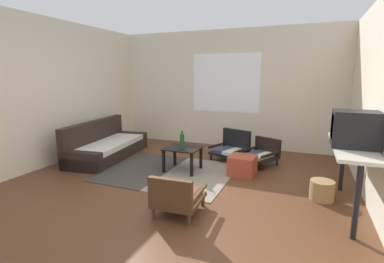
{
  "coord_description": "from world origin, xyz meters",
  "views": [
    {
      "loc": [
        1.81,
        -3.5,
        1.65
      ],
      "look_at": [
        0.03,
        0.85,
        0.74
      ],
      "focal_mm": 26.64,
      "sensor_mm": 36.0,
      "label": 1
    }
  ],
  "objects_px": {
    "ottoman_orange": "(242,166)",
    "console_shelf": "(351,152)",
    "armchair_striped_foreground": "(177,196)",
    "armchair_corner": "(262,153)",
    "glass_bottle": "(182,141)",
    "couch": "(106,146)",
    "clay_vase": "(350,131)",
    "armchair_by_window": "(232,147)",
    "wicker_basket": "(322,190)",
    "coffee_table": "(183,152)",
    "crt_television": "(355,129)"
  },
  "relations": [
    {
      "from": "ottoman_orange",
      "to": "console_shelf",
      "type": "height_order",
      "value": "console_shelf"
    },
    {
      "from": "armchair_striped_foreground",
      "to": "armchair_corner",
      "type": "xyz_separation_m",
      "value": [
        0.63,
        2.42,
        -0.02
      ]
    },
    {
      "from": "armchair_striped_foreground",
      "to": "glass_bottle",
      "type": "bearing_deg",
      "value": 111.72
    },
    {
      "from": "couch",
      "to": "console_shelf",
      "type": "xyz_separation_m",
      "value": [
        4.34,
        -0.83,
        0.52
      ]
    },
    {
      "from": "glass_bottle",
      "to": "couch",
      "type": "bearing_deg",
      "value": 171.04
    },
    {
      "from": "console_shelf",
      "to": "clay_vase",
      "type": "distance_m",
      "value": 0.35
    },
    {
      "from": "armchair_striped_foreground",
      "to": "glass_bottle",
      "type": "xyz_separation_m",
      "value": [
        -0.57,
        1.44,
        0.32
      ]
    },
    {
      "from": "ottoman_orange",
      "to": "glass_bottle",
      "type": "bearing_deg",
      "value": -165.42
    },
    {
      "from": "clay_vase",
      "to": "ottoman_orange",
      "type": "bearing_deg",
      "value": 160.62
    },
    {
      "from": "armchair_by_window",
      "to": "console_shelf",
      "type": "xyz_separation_m",
      "value": [
        1.88,
        -1.62,
        0.5
      ]
    },
    {
      "from": "armchair_by_window",
      "to": "glass_bottle",
      "type": "relative_size",
      "value": 2.49
    },
    {
      "from": "console_shelf",
      "to": "wicker_basket",
      "type": "relative_size",
      "value": 4.79
    },
    {
      "from": "console_shelf",
      "to": "wicker_basket",
      "type": "distance_m",
      "value": 0.71
    },
    {
      "from": "armchair_by_window",
      "to": "wicker_basket",
      "type": "bearing_deg",
      "value": -41.04
    },
    {
      "from": "ottoman_orange",
      "to": "wicker_basket",
      "type": "relative_size",
      "value": 1.34
    },
    {
      "from": "coffee_table",
      "to": "clay_vase",
      "type": "relative_size",
      "value": 1.93
    },
    {
      "from": "crt_television",
      "to": "glass_bottle",
      "type": "height_order",
      "value": "crt_television"
    },
    {
      "from": "coffee_table",
      "to": "clay_vase",
      "type": "bearing_deg",
      "value": -7.65
    },
    {
      "from": "armchair_by_window",
      "to": "armchair_striped_foreground",
      "type": "height_order",
      "value": "armchair_by_window"
    },
    {
      "from": "armchair_striped_foreground",
      "to": "ottoman_orange",
      "type": "bearing_deg",
      "value": 76.01
    },
    {
      "from": "crt_television",
      "to": "armchair_striped_foreground",
      "type": "bearing_deg",
      "value": -156.72
    },
    {
      "from": "armchair_corner",
      "to": "crt_television",
      "type": "height_order",
      "value": "crt_television"
    },
    {
      "from": "couch",
      "to": "glass_bottle",
      "type": "xyz_separation_m",
      "value": [
        1.86,
        -0.29,
        0.33
      ]
    },
    {
      "from": "crt_television",
      "to": "clay_vase",
      "type": "relative_size",
      "value": 1.56
    },
    {
      "from": "coffee_table",
      "to": "crt_television",
      "type": "distance_m",
      "value": 2.69
    },
    {
      "from": "armchair_by_window",
      "to": "clay_vase",
      "type": "bearing_deg",
      "value": -35.71
    },
    {
      "from": "armchair_by_window",
      "to": "console_shelf",
      "type": "height_order",
      "value": "console_shelf"
    },
    {
      "from": "console_shelf",
      "to": "glass_bottle",
      "type": "distance_m",
      "value": 2.54
    },
    {
      "from": "coffee_table",
      "to": "glass_bottle",
      "type": "xyz_separation_m",
      "value": [
        0.03,
        -0.08,
        0.22
      ]
    },
    {
      "from": "ottoman_orange",
      "to": "clay_vase",
      "type": "xyz_separation_m",
      "value": [
        1.48,
        -0.52,
        0.8
      ]
    },
    {
      "from": "armchair_corner",
      "to": "glass_bottle",
      "type": "bearing_deg",
      "value": -141.09
    },
    {
      "from": "armchair_corner",
      "to": "clay_vase",
      "type": "relative_size",
      "value": 2.44
    },
    {
      "from": "coffee_table",
      "to": "armchair_corner",
      "type": "relative_size",
      "value": 0.79
    },
    {
      "from": "glass_bottle",
      "to": "armchair_striped_foreground",
      "type": "bearing_deg",
      "value": -68.28
    },
    {
      "from": "couch",
      "to": "wicker_basket",
      "type": "xyz_separation_m",
      "value": [
        4.07,
        -0.6,
        -0.09
      ]
    },
    {
      "from": "coffee_table",
      "to": "clay_vase",
      "type": "xyz_separation_m",
      "value": [
        2.5,
        -0.34,
        0.63
      ]
    },
    {
      "from": "armchair_corner",
      "to": "ottoman_orange",
      "type": "height_order",
      "value": "armchair_corner"
    },
    {
      "from": "armchair_striped_foreground",
      "to": "console_shelf",
      "type": "height_order",
      "value": "console_shelf"
    },
    {
      "from": "armchair_corner",
      "to": "console_shelf",
      "type": "relative_size",
      "value": 0.51
    },
    {
      "from": "ottoman_orange",
      "to": "crt_television",
      "type": "relative_size",
      "value": 0.86
    },
    {
      "from": "armchair_corner",
      "to": "clay_vase",
      "type": "bearing_deg",
      "value": -44.18
    },
    {
      "from": "armchair_by_window",
      "to": "crt_television",
      "type": "relative_size",
      "value": 1.62
    },
    {
      "from": "coffee_table",
      "to": "armchair_striped_foreground",
      "type": "distance_m",
      "value": 1.63
    },
    {
      "from": "console_shelf",
      "to": "glass_bottle",
      "type": "height_order",
      "value": "console_shelf"
    },
    {
      "from": "coffee_table",
      "to": "armchair_by_window",
      "type": "height_order",
      "value": "armchair_by_window"
    },
    {
      "from": "couch",
      "to": "ottoman_orange",
      "type": "relative_size",
      "value": 5.04
    },
    {
      "from": "couch",
      "to": "wicker_basket",
      "type": "height_order",
      "value": "couch"
    },
    {
      "from": "armchair_by_window",
      "to": "wicker_basket",
      "type": "xyz_separation_m",
      "value": [
        1.61,
        -1.4,
        -0.11
      ]
    },
    {
      "from": "coffee_table",
      "to": "ottoman_orange",
      "type": "height_order",
      "value": "coffee_table"
    },
    {
      "from": "crt_television",
      "to": "clay_vase",
      "type": "bearing_deg",
      "value": 89.5
    }
  ]
}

